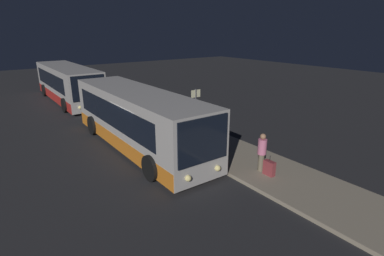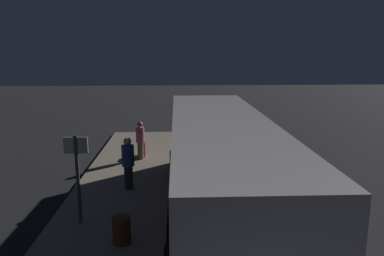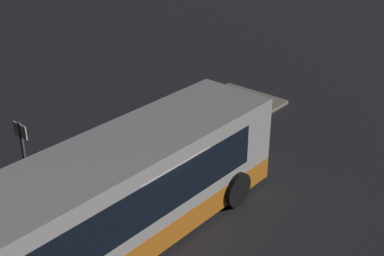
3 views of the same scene
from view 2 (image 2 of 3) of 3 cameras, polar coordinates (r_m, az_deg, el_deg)
name	(u,v)px [view 2 (image 2 of 3)]	position (r m, az deg, el deg)	size (l,w,h in m)	color
ground	(221,206)	(11.61, 4.40, -11.84)	(80.00, 80.00, 0.00)	#232326
platform	(115,206)	(11.65, -11.61, -11.56)	(20.00, 3.15, 0.15)	gray
bus_lead	(220,173)	(10.08, 4.35, -6.80)	(10.64, 2.83, 2.88)	#B2ADA8
passenger_boarding	(140,139)	(15.74, -7.90, -1.65)	(0.50, 0.50, 1.61)	#6B604C
passenger_waiting	(128,162)	(12.41, -9.72, -5.06)	(0.45, 0.45, 1.74)	#2D2D33
suitcase	(143,149)	(16.34, -7.49, -3.19)	(0.48, 0.22, 0.84)	maroon
sign_post	(77,170)	(10.15, -17.08, -6.08)	(0.10, 0.61, 2.38)	#4C4C51
trash_bin	(122,230)	(9.31, -10.68, -15.03)	(0.44, 0.44, 0.65)	#593319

